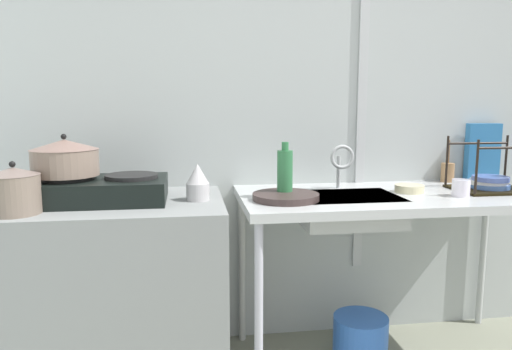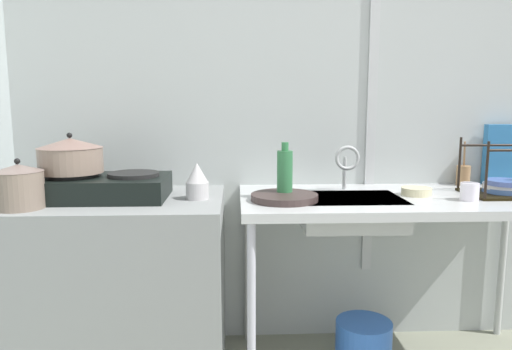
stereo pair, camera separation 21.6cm
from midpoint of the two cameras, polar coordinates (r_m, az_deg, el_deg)
name	(u,v)px [view 1 (the left image)]	position (r m, az deg, el deg)	size (l,w,h in m)	color
wall_back	(368,107)	(2.66, 11.09, 8.02)	(4.61, 0.10, 2.51)	#B2B9B6
wall_metal_strip	(363,83)	(2.59, 10.35, 10.81)	(0.05, 0.01, 2.01)	#B9BDBD
counter_concrete	(114,293)	(2.33, -19.33, -13.30)	(0.99, 0.67, 0.85)	gray
counter_sink	(393,206)	(2.34, 13.63, -3.63)	(1.48, 0.67, 0.85)	#B9BDBD
stove	(100,189)	(2.21, -20.98, -1.64)	(0.57, 0.36, 0.12)	black
pot_on_left_burner	(65,157)	(2.23, -24.63, 1.92)	(0.28, 0.28, 0.18)	gray
pot_beside_stove	(14,191)	(2.10, -29.76, -1.66)	(0.20, 0.20, 0.21)	#7B6A5C
percolator	(198,182)	(2.12, -9.93, -0.91)	(0.10, 0.10, 0.16)	#BEBBBC
sink_basin	(348,209)	(2.25, 8.36, -4.14)	(0.46, 0.35, 0.13)	#B9BDBD
faucet	(341,160)	(2.37, 7.69, 1.78)	(0.12, 0.07, 0.23)	#B9BDBD
frying_pan	(286,197)	(2.11, 0.68, -2.65)	(0.30, 0.30, 0.03)	#392C2A
dish_rack	(490,183)	(2.56, 24.20, -0.89)	(0.35, 0.27, 0.26)	black
cup_by_rack	(461,188)	(2.35, 21.05, -1.47)	(0.08, 0.08, 0.08)	white
small_bowl_on_drainboard	(409,189)	(2.38, 15.53, -1.60)	(0.14, 0.14, 0.04)	beige
bottle_by_sink	(285,173)	(2.15, 0.63, 0.20)	(0.07, 0.07, 0.25)	#307242
cereal_box	(482,152)	(2.86, 23.67, 2.51)	(0.18, 0.05, 0.32)	teal
utensil_jar	(448,172)	(2.76, 20.02, 0.34)	(0.07, 0.07, 0.23)	#A4794E
bucket_on_floor	(360,339)	(2.51, 9.91, -18.96)	(0.27, 0.27, 0.24)	blue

